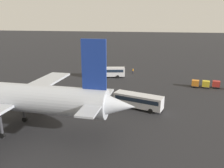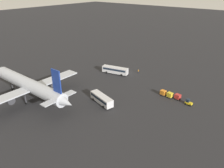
{
  "view_description": "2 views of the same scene",
  "coord_description": "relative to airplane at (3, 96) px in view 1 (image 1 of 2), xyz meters",
  "views": [
    {
      "loc": [
        -13.18,
        73.87,
        18.26
      ],
      "look_at": [
        -2.74,
        27.61,
        4.44
      ],
      "focal_mm": 35.0,
      "sensor_mm": 36.0,
      "label": 1
    },
    {
      "loc": [
        -54.06,
        79.85,
        39.0
      ],
      "look_at": [
        -7.88,
        22.58,
        4.59
      ],
      "focal_mm": 35.0,
      "sensor_mm": 36.0,
      "label": 2
    }
  ],
  "objects": [
    {
      "name": "ground_plane",
      "position": [
        -12.35,
        -44.03,
        -5.94
      ],
      "size": [
        600.0,
        600.0,
        0.0
      ],
      "primitive_type": "plane",
      "color": "#232326"
    },
    {
      "name": "shuttle_bus_near",
      "position": [
        -8.02,
        -38.89,
        -3.97
      ],
      "size": [
        12.61,
        5.56,
        3.29
      ],
      "rotation": [
        0.0,
        0.0,
        0.24
      ],
      "color": "silver",
      "rests_on": "ground"
    },
    {
      "name": "cargo_cart_orange",
      "position": [
        -35.5,
        -33.29,
        -4.75
      ],
      "size": [
        2.24,
        1.99,
        2.06
      ],
      "rotation": [
        0.0,
        0.0,
        -0.17
      ],
      "color": "#38383D",
      "rests_on": "ground"
    },
    {
      "name": "worker_person",
      "position": [
        -16.04,
        -46.44,
        -5.07
      ],
      "size": [
        0.38,
        0.38,
        1.74
      ],
      "color": "#1E1E2D",
      "rests_on": "ground"
    },
    {
      "name": "cargo_cart_yellow",
      "position": [
        -38.3,
        -33.17,
        -4.75
      ],
      "size": [
        2.24,
        1.99,
        2.06
      ],
      "rotation": [
        0.0,
        0.0,
        -0.17
      ],
      "color": "#38383D",
      "rests_on": "ground"
    },
    {
      "name": "airplane",
      "position": [
        0.0,
        0.0,
        0.0
      ],
      "size": [
        45.1,
        38.66,
        15.8
      ],
      "rotation": [
        0.0,
        0.0,
        -0.0
      ],
      "color": "#B2B7C1",
      "rests_on": "ground"
    },
    {
      "name": "cargo_cart_red",
      "position": [
        -41.1,
        -33.71,
        -4.75
      ],
      "size": [
        2.24,
        1.99,
        2.06
      ],
      "rotation": [
        0.0,
        0.0,
        -0.17
      ],
      "color": "#38383D",
      "rests_on": "ground"
    },
    {
      "name": "shuttle_bus_far",
      "position": [
        -21.35,
        -14.23,
        -4.06
      ],
      "size": [
        10.88,
        5.48,
        3.14
      ],
      "rotation": [
        0.0,
        0.0,
        -0.27
      ],
      "color": "silver",
      "rests_on": "ground"
    }
  ]
}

